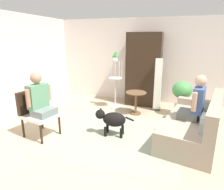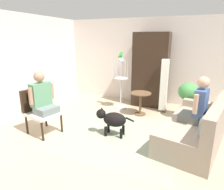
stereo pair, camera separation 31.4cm
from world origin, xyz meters
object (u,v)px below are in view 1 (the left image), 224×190
object	(u,v)px
bird_cage_stand	(115,83)
armchair	(36,110)
person_on_couch	(195,102)
column_lamp	(158,85)
potted_plant	(182,94)
armoire_cabinet	(144,70)
parrot	(115,55)
round_end_table	(136,99)
couch	(195,125)
dog	(112,119)
person_on_armchair	(39,98)

from	to	relation	value
bird_cage_stand	armchair	bearing A→B (deg)	-116.45
person_on_couch	column_lamp	size ratio (longest dim) A/B	0.61
potted_plant	armoire_cabinet	size ratio (longest dim) A/B	0.43
parrot	armoire_cabinet	distance (m)	1.02
round_end_table	bird_cage_stand	distance (m)	0.80
couch	dog	world-z (taller)	couch
couch	parrot	world-z (taller)	parrot
person_on_armchair	dog	distance (m)	1.48
couch	dog	size ratio (longest dim) A/B	2.61
dog	potted_plant	size ratio (longest dim) A/B	0.88
person_on_armchair	round_end_table	distance (m)	2.42
parrot	round_end_table	bearing A→B (deg)	-25.01
couch	parrot	bearing A→B (deg)	146.49
person_on_armchair	dog	size ratio (longest dim) A/B	1.06
person_on_couch	armoire_cabinet	world-z (taller)	armoire_cabinet
couch	armoire_cabinet	distance (m)	2.47
armchair	column_lamp	size ratio (longest dim) A/B	0.66
couch	person_on_armchair	size ratio (longest dim) A/B	2.46
bird_cage_stand	dog	bearing A→B (deg)	-75.09
armchair	round_end_table	xyz separation A→B (m)	(1.70, 1.78, -0.14)
armchair	parrot	bearing A→B (deg)	63.65
armchair	column_lamp	xyz separation A→B (m)	(2.19, 2.25, 0.16)
parrot	column_lamp	distance (m)	1.42
round_end_table	potted_plant	bearing A→B (deg)	11.85
dog	armoire_cabinet	world-z (taller)	armoire_cabinet
couch	potted_plant	size ratio (longest dim) A/B	2.30
person_on_armchair	armoire_cabinet	xyz separation A→B (m)	(1.58, 2.70, 0.24)
person_on_couch	parrot	xyz separation A→B (m)	(-1.99, 1.36, 0.72)
armchair	parrot	distance (m)	2.52
parrot	potted_plant	size ratio (longest dim) A/B	0.19
column_lamp	armoire_cabinet	bearing A→B (deg)	137.75
armchair	person_on_couch	distance (m)	3.12
dog	potted_plant	xyz separation A→B (m)	(1.34, 1.58, 0.21)
bird_cage_stand	parrot	xyz separation A→B (m)	(-0.00, -0.00, 0.78)
couch	column_lamp	bearing A→B (deg)	120.12
person_on_armchair	bird_cage_stand	size ratio (longest dim) A/B	0.59
couch	parrot	xyz separation A→B (m)	(-2.04, 1.35, 1.20)
round_end_table	parrot	world-z (taller)	parrot
dog	potted_plant	world-z (taller)	potted_plant
armchair	person_on_armchair	xyz separation A→B (m)	(0.15, -0.03, 0.27)
person_on_armchair	potted_plant	size ratio (longest dim) A/B	0.94
couch	round_end_table	world-z (taller)	couch
parrot	person_on_armchair	bearing A→B (deg)	-112.69
armoire_cabinet	parrot	bearing A→B (deg)	-140.07
parrot	armchair	bearing A→B (deg)	-116.35
armchair	armoire_cabinet	xyz separation A→B (m)	(1.73, 2.67, 0.51)
person_on_couch	armoire_cabinet	distance (m)	2.35
person_on_couch	dog	distance (m)	1.63
armchair	bird_cage_stand	xyz separation A→B (m)	(1.04, 2.09, 0.18)
armchair	round_end_table	world-z (taller)	armchair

